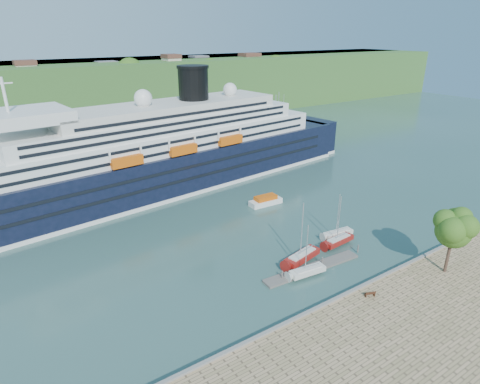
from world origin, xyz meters
TOP-DOWN VIEW (x-y plane):
  - ground at (0.00, 0.00)m, footprint 400.00×400.00m
  - far_hillside at (0.00, 145.00)m, footprint 400.00×50.00m
  - quay_coping at (0.00, -0.20)m, footprint 220.00×0.50m
  - cruise_ship at (-7.52, 54.55)m, footprint 126.74×31.50m
  - park_bench at (1.69, -2.28)m, footprint 1.67×1.18m
  - promenade_tree at (16.33, -4.58)m, footprint 6.92×6.92m
  - floating_pontoon at (0.95, 8.34)m, footprint 18.01×3.29m
  - sailboat_white_near at (-1.02, 7.42)m, footprint 6.74×2.54m
  - sailboat_red at (1.00, 10.89)m, footprint 8.28×3.79m
  - sailboat_white_far at (12.29, 13.63)m, footprint 6.59×2.52m
  - tender_launch at (10.36, 33.15)m, footprint 7.61×2.93m
  - sailboat_extra at (10.22, 11.56)m, footprint 7.12×2.45m

SIDE VIEW (x-z plane):
  - ground at x=0.00m, z-range 0.00..0.00m
  - floating_pontoon at x=0.95m, z-range 0.00..0.40m
  - tender_launch at x=10.36m, z-range 0.00..2.07m
  - quay_coping at x=0.00m, z-range 1.00..1.30m
  - park_bench at x=1.69m, z-range 1.00..1.99m
  - sailboat_white_far at x=12.29m, z-range 0.00..8.30m
  - sailboat_white_near at x=-1.02m, z-range 0.00..8.50m
  - sailboat_extra at x=10.22m, z-range 0.00..9.03m
  - sailboat_red at x=1.00m, z-range 0.00..10.32m
  - promenade_tree at x=16.33m, z-range 1.00..12.46m
  - far_hillside at x=0.00m, z-range 0.00..24.00m
  - cruise_ship at x=-7.52m, z-range 0.00..28.18m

